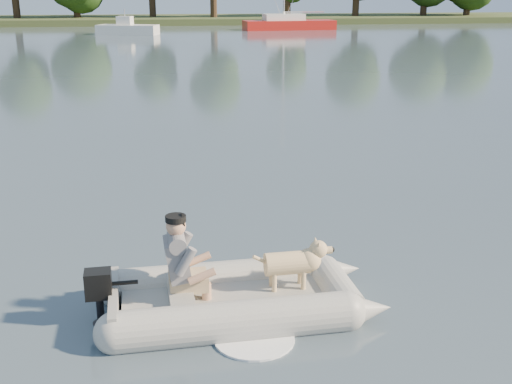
{
  "coord_description": "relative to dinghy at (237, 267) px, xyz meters",
  "views": [
    {
      "loc": [
        -1.0,
        -6.95,
        3.7
      ],
      "look_at": [
        0.21,
        2.09,
        0.75
      ],
      "focal_mm": 45.0,
      "sensor_mm": 36.0,
      "label": 1
    }
  ],
  "objects": [
    {
      "name": "water",
      "position": [
        0.31,
        0.14,
        -0.56
      ],
      "size": [
        160.0,
        160.0,
        0.0
      ],
      "primitive_type": "plane",
      "color": "slate",
      "rests_on": "ground"
    },
    {
      "name": "sailboat",
      "position": [
        9.71,
        49.64,
        -0.09
      ],
      "size": [
        8.06,
        3.04,
        10.84
      ],
      "rotation": [
        0.0,
        0.0,
        0.09
      ],
      "color": "#AB1913",
      "rests_on": "water"
    },
    {
      "name": "dog",
      "position": [
        0.61,
        0.08,
        -0.07
      ],
      "size": [
        0.9,
        0.36,
        0.59
      ],
      "primitive_type": null,
      "rotation": [
        0.0,
        0.0,
        0.05
      ],
      "color": "tan",
      "rests_on": "dinghy"
    },
    {
      "name": "man",
      "position": [
        -0.67,
        0.01,
        0.18
      ],
      "size": [
        0.72,
        0.63,
        1.03
      ],
      "primitive_type": null,
      "rotation": [
        0.0,
        0.0,
        0.05
      ],
      "color": "slate",
      "rests_on": "dinghy"
    },
    {
      "name": "motorboat",
      "position": [
        -3.77,
        45.57,
        0.37
      ],
      "size": [
        5.16,
        3.09,
        2.05
      ],
      "primitive_type": null,
      "rotation": [
        0.0,
        0.0,
        -0.27
      ],
      "color": "white",
      "rests_on": "water"
    },
    {
      "name": "shore_bank",
      "position": [
        0.31,
        62.14,
        -0.31
      ],
      "size": [
        160.0,
        12.0,
        0.7
      ],
      "primitive_type": "cube",
      "color": "#47512D",
      "rests_on": "water"
    },
    {
      "name": "dinghy",
      "position": [
        0.0,
        0.0,
        0.0
      ],
      "size": [
        4.45,
        2.98,
        1.32
      ],
      "primitive_type": null,
      "rotation": [
        0.0,
        0.0,
        0.05
      ],
      "color": "#9B9B96",
      "rests_on": "water"
    },
    {
      "name": "outboard_motor",
      "position": [
        -1.58,
        -0.09,
        -0.27
      ],
      "size": [
        0.41,
        0.3,
        0.75
      ],
      "primitive_type": null,
      "rotation": [
        0.0,
        0.0,
        0.05
      ],
      "color": "black",
      "rests_on": "dinghy"
    }
  ]
}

